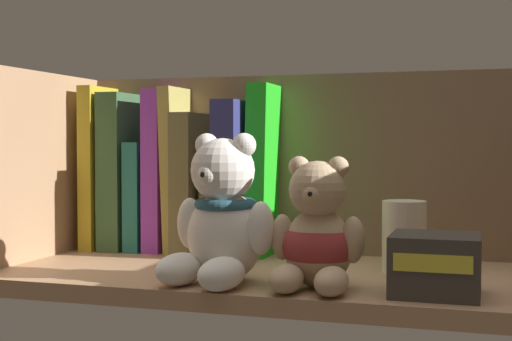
{
  "coord_description": "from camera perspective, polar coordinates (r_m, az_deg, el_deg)",
  "views": [
    {
      "loc": [
        22.71,
        -82.79,
        16.99
      ],
      "look_at": [
        -3.51,
        0.0,
        13.75
      ],
      "focal_mm": 51.9,
      "sensor_mm": 36.0,
      "label": 1
    }
  ],
  "objects": [
    {
      "name": "book_1",
      "position": [
        1.07,
        -10.13,
        -0.06
      ],
      "size": [
        3.34,
        10.47,
        21.92
      ],
      "primitive_type": "cube",
      "color": "#345934",
      "rests_on": "shelf_board"
    },
    {
      "name": "book_8",
      "position": [
        0.99,
        0.67,
        0.04
      ],
      "size": [
        3.23,
        9.31,
        22.79
      ],
      "primitive_type": "cube",
      "rotation": [
        0.0,
        0.02,
        0.0
      ],
      "color": "green",
      "rests_on": "shelf_board"
    },
    {
      "name": "book_7",
      "position": [
        1.0,
        -1.21,
        -0.57
      ],
      "size": [
        3.19,
        14.85,
        20.53
      ],
      "primitive_type": "cube",
      "color": "navy",
      "rests_on": "shelf_board"
    },
    {
      "name": "book_6",
      "position": [
        1.01,
        -2.87,
        -2.04
      ],
      "size": [
        2.03,
        9.99,
        15.25
      ],
      "primitive_type": "cube",
      "color": "tan",
      "rests_on": "shelf_board"
    },
    {
      "name": "book_4",
      "position": [
        1.03,
        -5.83,
        0.06
      ],
      "size": [
        2.58,
        10.09,
        22.59
      ],
      "primitive_type": "cube",
      "rotation": [
        0.0,
        -0.04,
        0.0
      ],
      "color": "#A99A4C",
      "rests_on": "shelf_board"
    },
    {
      "name": "pillar_candle",
      "position": [
        0.88,
        11.35,
        -5.02
      ],
      "size": [
        5.08,
        5.08,
        8.32
      ],
      "primitive_type": "cylinder",
      "color": "silver",
      "rests_on": "shelf_board"
    },
    {
      "name": "shelf_back_panel",
      "position": [
        1.01,
        4.52,
        -0.08
      ],
      "size": [
        67.84,
        1.2,
        26.23
      ],
      "primitive_type": "cube",
      "color": "#7E624B",
      "rests_on": "ground"
    },
    {
      "name": "book_5",
      "position": [
        1.02,
        -4.4,
        -0.96
      ],
      "size": [
        2.92,
        14.5,
        18.98
      ],
      "primitive_type": "cube",
      "rotation": [
        0.0,
        -0.0,
        0.0
      ],
      "color": "olive",
      "rests_on": "shelf_board"
    },
    {
      "name": "book_3",
      "position": [
        1.04,
        -7.14,
        0.01
      ],
      "size": [
        2.54,
        9.48,
        22.3
      ],
      "primitive_type": "cube",
      "rotation": [
        0.0,
        -0.0,
        0.0
      ],
      "color": "purple",
      "rests_on": "shelf_board"
    },
    {
      "name": "book_2",
      "position": [
        1.06,
        -8.54,
        -1.93
      ],
      "size": [
        2.28,
        9.71,
        15.08
      ],
      "primitive_type": "cube",
      "color": "#1D6A61",
      "rests_on": "shelf_board"
    },
    {
      "name": "small_product_box",
      "position": [
        0.75,
        13.67,
        -7.07
      ],
      "size": [
        8.59,
        8.12,
        6.0
      ],
      "color": "#38332D",
      "rests_on": "shelf_board"
    },
    {
      "name": "book_0",
      "position": [
        1.09,
        -11.61,
        0.21
      ],
      "size": [
        2.05,
        11.34,
        22.86
      ],
      "primitive_type": "cube",
      "color": "#AD9621",
      "rests_on": "shelf_board"
    },
    {
      "name": "shelf_side_panel_left",
      "position": [
        1.0,
        -16.6,
        -0.17
      ],
      "size": [
        1.6,
        31.48,
        26.23
      ],
      "primitive_type": "cube",
      "color": "#A87F5B",
      "rests_on": "ground"
    },
    {
      "name": "teddy_bear_smaller",
      "position": [
        0.76,
        4.73,
        -5.11
      ],
      "size": [
        9.87,
        10.26,
        13.63
      ],
      "color": "tan",
      "rests_on": "shelf_board"
    },
    {
      "name": "teddy_bear_larger",
      "position": [
        0.79,
        -2.72,
        -3.74
      ],
      "size": [
        12.26,
        12.58,
        16.06
      ],
      "color": "white",
      "rests_on": "shelf_board"
    },
    {
      "name": "shelf_board",
      "position": [
        0.87,
        2.22,
        -8.42
      ],
      "size": [
        65.44,
        29.08,
        2.0
      ],
      "primitive_type": "cube",
      "color": "#A87F5B",
      "rests_on": "ground"
    }
  ]
}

